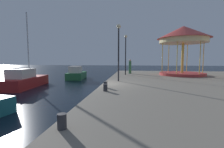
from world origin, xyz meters
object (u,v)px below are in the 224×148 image
Objects in this scene: motorboat_green at (76,74)px; person_mid_promenade at (130,67)px; sailboat_red at (24,80)px; bollard_south at (105,85)px; bollard_north at (105,88)px; carousel at (183,39)px; bollard_center at (62,121)px; lamp_post_near_edge at (119,43)px; lamp_post_mid_promenade at (126,48)px.

person_mid_promenade reaches higher than motorboat_green.
sailboat_red reaches higher than bollard_south.
bollard_north is (5.92, -11.89, 0.36)m from motorboat_green.
carousel is 14.43× the size of bollard_center.
lamp_post_near_edge is at bearing 84.86° from bollard_north.
carousel is at bearing 51.44° from bollard_south.
sailboat_red is 17.75× the size of bollard_center.
sailboat_red is (-2.56, -7.07, 0.04)m from motorboat_green.
person_mid_promenade is (0.51, 1.77, -2.29)m from lamp_post_mid_promenade.
motorboat_green is 0.99× the size of lamp_post_near_edge.
sailboat_red is 11.99m from person_mid_promenade.
lamp_post_mid_promenade is 2.55× the size of person_mid_promenade.
sailboat_red is at bearing -160.68° from carousel.
person_mid_promenade is at bearing 84.76° from bollard_center.
sailboat_red reaches higher than bollard_center.
person_mid_promenade is at bearing 166.40° from carousel.
bollard_south is 1.00× the size of bollard_north.
bollard_south is (5.75, -10.83, 0.36)m from motorboat_green.
lamp_post_mid_promenade is (0.35, 5.68, 0.00)m from lamp_post_near_edge.
sailboat_red is 17.75× the size of bollard_south.
bollard_south is 6.14m from bollard_center.
lamp_post_mid_promenade is (9.22, 5.17, 3.27)m from sailboat_red.
carousel is 1.24× the size of lamp_post_near_edge.
motorboat_green is 11.44× the size of bollard_south.
motorboat_green is at bearing 164.08° from lamp_post_mid_promenade.
lamp_post_near_edge is 11.61× the size of bollard_north.
carousel is at bearing -13.60° from person_mid_promenade.
person_mid_promenade reaches higher than bollard_center.
motorboat_green is 17.89m from bollard_center.
bollard_south is at bearing -95.81° from lamp_post_mid_promenade.
lamp_post_near_edge reaches higher than motorboat_green.
bollard_center is 1.00× the size of bollard_north.
sailboat_red is 1.53× the size of lamp_post_near_edge.
motorboat_green is 7.52m from sailboat_red.
motorboat_green is 12.27m from bollard_south.
motorboat_green is at bearing 108.34° from bollard_center.
bollard_south is at bearing 98.99° from bollard_north.
lamp_post_near_edge is (6.31, -7.58, 3.30)m from motorboat_green.
motorboat_green is 7.67m from lamp_post_mid_promenade.
carousel is 3.16× the size of person_mid_promenade.
bollard_south is 10.81m from person_mid_promenade.
carousel is 14.43× the size of bollard_north.
bollard_center is (-1.03, -15.08, -2.94)m from lamp_post_mid_promenade.
motorboat_green is 0.64× the size of sailboat_red.
bollard_south is (-7.38, -9.26, -3.92)m from carousel.
bollard_north is at bearing -124.96° from carousel.
carousel reaches higher than lamp_post_near_edge.
sailboat_red is at bearing 150.39° from bollard_north.
bollard_south is 1.07m from bollard_north.
sailboat_red reaches higher than person_mid_promenade.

